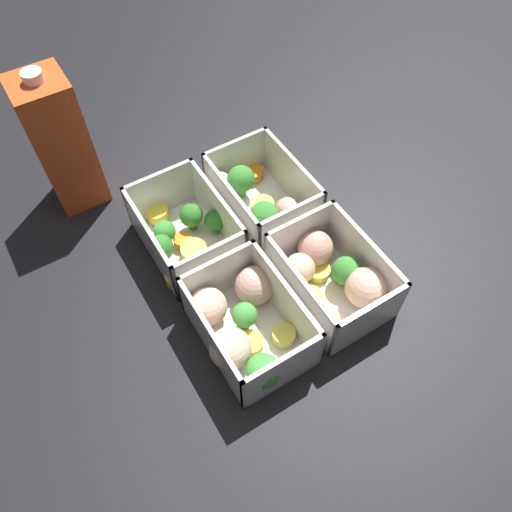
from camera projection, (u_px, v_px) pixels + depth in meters
ground_plane at (256, 267)px, 0.65m from camera, size 4.00×4.00×0.00m
container_near_left at (332, 280)px, 0.60m from camera, size 0.15×0.13×0.07m
container_near_right at (258, 198)px, 0.68m from camera, size 0.16×0.11×0.07m
container_far_left at (242, 323)px, 0.57m from camera, size 0.16×0.12×0.07m
container_far_right at (188, 235)px, 0.64m from camera, size 0.16×0.11×0.07m
juice_carton at (61, 144)px, 0.64m from camera, size 0.07×0.07×0.20m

